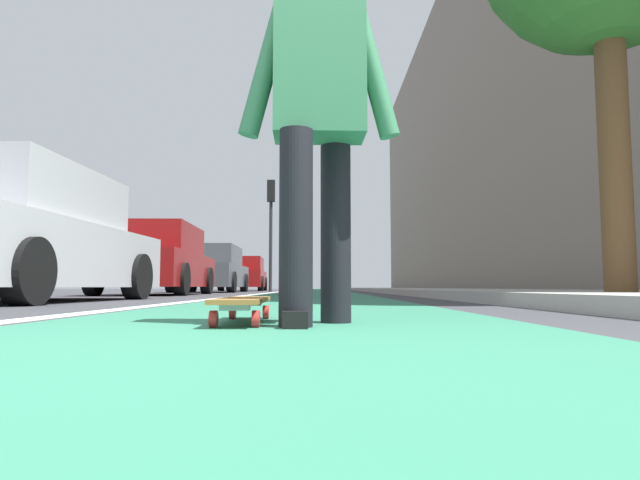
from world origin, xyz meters
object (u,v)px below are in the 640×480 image
at_px(parked_car_near, 21,239).
at_px(parked_car_mid, 157,262).
at_px(traffic_light, 271,214).
at_px(parked_car_end, 244,275).
at_px(parked_car_far, 210,270).
at_px(skater_person, 318,112).
at_px(skateboard, 243,302).

distance_m(parked_car_near, parked_car_mid, 5.66).
distance_m(parked_car_near, traffic_light, 14.29).
bearing_deg(parked_car_end, parked_car_near, -179.67).
relative_size(parked_car_near, traffic_light, 1.01).
height_order(parked_car_far, parked_car_end, parked_car_far).
relative_size(parked_car_near, parked_car_far, 0.91).
bearing_deg(parked_car_mid, parked_car_far, 0.44).
distance_m(parked_car_end, traffic_light, 4.93).
bearing_deg(parked_car_mid, skater_person, -159.38).
xyz_separation_m(parked_car_near, parked_car_far, (11.56, 0.24, 0.01)).
xyz_separation_m(skateboard, parked_car_end, (21.74, 3.08, 0.61)).
bearing_deg(parked_car_far, skater_person, -166.85).
height_order(parked_car_far, traffic_light, traffic_light).
relative_size(skateboard, parked_car_mid, 0.19).
distance_m(parked_car_near, parked_car_far, 11.56).
distance_m(skateboard, skater_person, 0.92).
height_order(parked_car_near, parked_car_end, parked_car_end).
bearing_deg(skater_person, parked_car_near, 42.03).
bearing_deg(parked_car_end, parked_car_far, 178.83).
xyz_separation_m(skater_person, traffic_light, (17.74, 1.87, 1.91)).
bearing_deg(parked_car_far, skateboard, -167.98).
distance_m(skateboard, parked_car_far, 15.44).
bearing_deg(traffic_light, parked_car_near, 174.10).
bearing_deg(traffic_light, parked_car_end, 20.52).
relative_size(parked_car_mid, traffic_light, 1.06).
bearing_deg(skateboard, parked_car_mid, 19.03).
height_order(parked_car_near, parked_car_mid, parked_car_mid).
bearing_deg(parked_car_far, parked_car_near, -178.81).
relative_size(skateboard, traffic_light, 0.21).
xyz_separation_m(parked_car_near, parked_car_end, (18.21, 0.10, 0.01)).
distance_m(skater_person, parked_car_far, 15.65).
xyz_separation_m(skateboard, parked_car_near, (3.53, 2.97, 0.60)).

